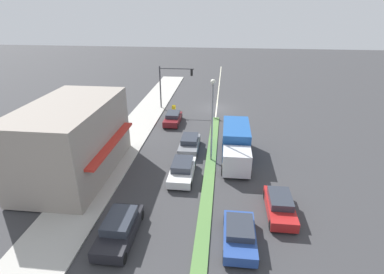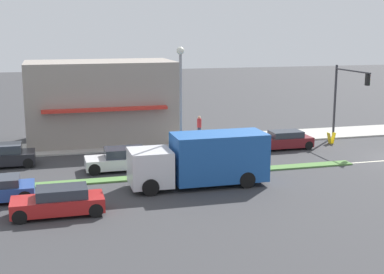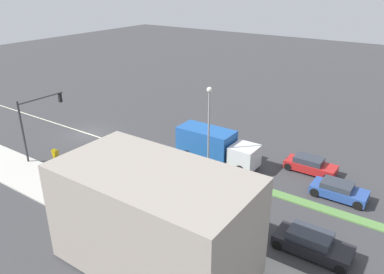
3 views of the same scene
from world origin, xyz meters
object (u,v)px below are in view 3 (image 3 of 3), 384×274
Objects in this scene: street_lamp at (209,120)px; suv_grey at (174,170)px; van_white at (228,187)px; hatchback_red at (310,165)px; coupe_blue at (339,190)px; sedan_maroon at (91,161)px; sedan_dark at (312,243)px; pedestrian at (86,199)px; delivery_truck at (215,146)px; traffic_signal_main at (36,117)px; warning_aframe_sign at (55,154)px.

street_lamp reaches higher than suv_grey.
van_white reaches higher than hatchback_red.
hatchback_red reaches higher than coupe_blue.
hatchback_red is (-7.20, 3.92, -0.02)m from van_white.
sedan_maroon is 0.90× the size of sedan_dark.
delivery_truck is (-11.93, 3.17, 0.44)m from pedestrian.
traffic_signal_main reaches higher than sedan_maroon.
traffic_signal_main is 1.37× the size of sedan_maroon.
van_white reaches higher than coupe_blue.
traffic_signal_main is 11.34m from pedestrian.
street_lamp is 1.63× the size of sedan_dark.
delivery_truck is at bearing -90.00° from coupe_blue.
suv_grey is 12.74m from sedan_dark.
sedan_dark is 1.08× the size of hatchback_red.
suv_grey reaches higher than coupe_blue.
suv_grey is 0.97× the size of van_white.
sedan_dark is (-0.60, 23.44, 0.25)m from warning_aframe_sign.
street_lamp is 0.98× the size of delivery_truck.
street_lamp is 1.76× the size of hatchback_red.
suv_grey is (-7.53, 1.94, -0.39)m from pedestrian.
suv_grey is at bearing 107.69° from traffic_signal_main.
van_white is 12.29m from sedan_maroon.
delivery_truck is 1.74× the size of van_white.
street_lamp reaches higher than sedan_dark.
sedan_dark reaches higher than van_white.
traffic_signal_main reaches higher than coupe_blue.
warning_aframe_sign is at bearing -66.63° from street_lamp.
traffic_signal_main is 16.08m from delivery_truck.
sedan_maroon is at bearing -133.81° from pedestrian.
van_white is (-7.53, 7.03, -0.37)m from pedestrian.
street_lamp is 10.96m from sedan_maroon.
traffic_signal_main reaches higher than pedestrian.
coupe_blue is at bearing 110.79° from sedan_maroon.
pedestrian is at bearing -49.63° from coupe_blue.
sedan_dark is (5.00, 10.48, -4.10)m from street_lamp.
traffic_signal_main is 0.75× the size of delivery_truck.
hatchback_red is at bearing -132.25° from coupe_blue.
sedan_maroon is (7.20, -8.11, -0.85)m from delivery_truck.
warning_aframe_sign is 0.21× the size of sedan_maroon.
coupe_blue is (-4.40, 7.00, -0.05)m from van_white.
van_white is at bearing -110.89° from sedan_dark.
warning_aframe_sign is (-4.13, -9.07, -0.60)m from pedestrian.
delivery_truck is (-8.32, 13.54, -2.43)m from traffic_signal_main.
van_white is at bearing -57.86° from coupe_blue.
street_lamp is 1.71× the size of van_white.
warning_aframe_sign is at bearing -57.50° from delivery_truck.
sedan_maroon is at bearing -67.84° from suv_grey.
sedan_maroon is (2.80, -6.87, -0.02)m from suv_grey.
suv_grey is at bearing 112.16° from sedan_maroon.
sedan_maroon is at bearing -76.83° from van_white.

